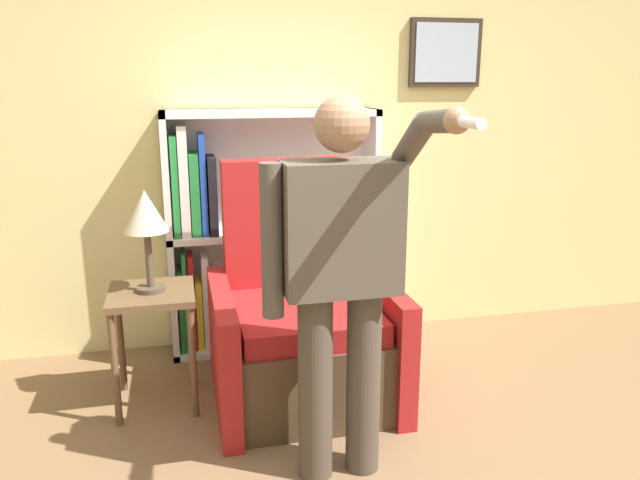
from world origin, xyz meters
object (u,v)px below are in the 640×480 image
at_px(bookcase, 248,234).
at_px(side_table, 153,312).
at_px(person_standing, 341,268).
at_px(armchair, 301,328).
at_px(table_lamp, 146,216).

distance_m(bookcase, side_table, 0.89).
bearing_deg(bookcase, side_table, -132.64).
height_order(person_standing, side_table, person_standing).
distance_m(person_standing, side_table, 1.23).
relative_size(bookcase, side_table, 2.38).
relative_size(armchair, person_standing, 0.77).
xyz_separation_m(person_standing, table_lamp, (-0.80, 0.82, 0.08)).
bearing_deg(person_standing, side_table, 134.26).
xyz_separation_m(side_table, table_lamp, (0.00, 0.00, 0.52)).
bearing_deg(table_lamp, armchair, -4.62).
relative_size(person_standing, side_table, 2.57).
xyz_separation_m(bookcase, table_lamp, (-0.58, -0.63, 0.28)).
relative_size(armchair, table_lamp, 2.40).
bearing_deg(person_standing, armchair, 91.31).
height_order(person_standing, table_lamp, person_standing).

